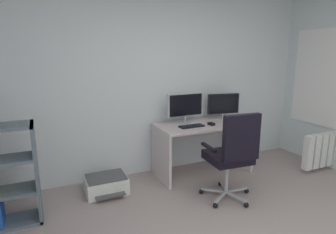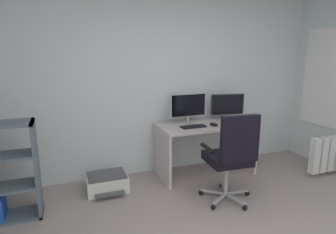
{
  "view_description": "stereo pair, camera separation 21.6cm",
  "coord_description": "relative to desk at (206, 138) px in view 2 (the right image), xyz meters",
  "views": [
    {
      "loc": [
        -1.45,
        -1.44,
        1.71
      ],
      "look_at": [
        -0.08,
        1.62,
        0.96
      ],
      "focal_mm": 30.29,
      "sensor_mm": 36.0,
      "label": 1
    },
    {
      "loc": [
        -1.25,
        -1.52,
        1.71
      ],
      "look_at": [
        -0.08,
        1.62,
        0.96
      ],
      "focal_mm": 30.29,
      "sensor_mm": 36.0,
      "label": 2
    }
  ],
  "objects": [
    {
      "name": "monitor_main",
      "position": [
        -0.23,
        0.11,
        0.45
      ],
      "size": [
        0.55,
        0.18,
        0.43
      ],
      "color": "#B2B5B7",
      "rests_on": "desk"
    },
    {
      "name": "printer",
      "position": [
        -1.42,
        -0.04,
        -0.43
      ],
      "size": [
        0.51,
        0.46,
        0.22
      ],
      "color": "white",
      "rests_on": "ground"
    },
    {
      "name": "desk",
      "position": [
        0.0,
        0.0,
        0.0
      ],
      "size": [
        1.35,
        0.66,
        0.74
      ],
      "color": "silver",
      "rests_on": "ground"
    },
    {
      "name": "monitor_secondary",
      "position": [
        0.41,
        0.11,
        0.42
      ],
      "size": [
        0.49,
        0.18,
        0.39
      ],
      "color": "#B2B5B7",
      "rests_on": "desk"
    },
    {
      "name": "keyboard",
      "position": [
        -0.25,
        -0.11,
        0.21
      ],
      "size": [
        0.34,
        0.14,
        0.02
      ],
      "primitive_type": "cube",
      "rotation": [
        0.0,
        0.0,
        0.02
      ],
      "color": "black",
      "rests_on": "desk"
    },
    {
      "name": "wall_back",
      "position": [
        -0.6,
        0.41,
        0.81
      ],
      "size": [
        4.98,
        0.1,
        2.69
      ],
      "primitive_type": "cube",
      "color": "silver",
      "rests_on": "ground"
    },
    {
      "name": "computer_mouse",
      "position": [
        0.05,
        -0.13,
        0.22
      ],
      "size": [
        0.07,
        0.11,
        0.03
      ],
      "primitive_type": "cube",
      "rotation": [
        0.0,
        0.0,
        0.1
      ],
      "color": "black",
      "rests_on": "desk"
    },
    {
      "name": "office_chair",
      "position": [
        -0.13,
        -0.86,
        0.07
      ],
      "size": [
        0.62,
        0.63,
        1.08
      ],
      "color": "#B7BABC",
      "rests_on": "ground"
    }
  ]
}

